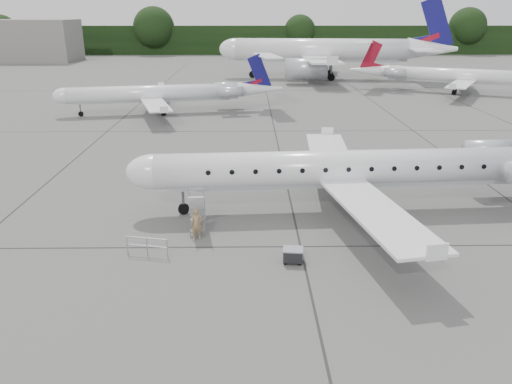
{
  "coord_description": "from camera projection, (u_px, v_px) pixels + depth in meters",
  "views": [
    {
      "loc": [
        -6.2,
        -21.67,
        11.97
      ],
      "look_at": [
        -5.81,
        4.92,
        2.3
      ],
      "focal_mm": 35.0,
      "sensor_mm": 36.0,
      "label": 1
    }
  ],
  "objects": [
    {
      "name": "airstair",
      "position": [
        197.0,
        209.0,
        28.69
      ],
      "size": [
        0.99,
        2.47,
        2.44
      ],
      "primitive_type": null,
      "rotation": [
        0.0,
        0.0,
        0.06
      ],
      "color": "white",
      "rests_on": "ground"
    },
    {
      "name": "bg_regional_left",
      "position": [
        154.0,
        85.0,
        60.61
      ],
      "size": [
        29.35,
        23.38,
        6.93
      ],
      "primitive_type": null,
      "rotation": [
        0.0,
        0.0,
        0.18
      ],
      "color": "white",
      "rests_on": "ground"
    },
    {
      "name": "passenger",
      "position": [
        197.0,
        224.0,
        27.53
      ],
      "size": [
        0.71,
        0.53,
        1.79
      ],
      "primitive_type": "imported",
      "rotation": [
        0.0,
        0.0,
        0.17
      ],
      "color": "#8B6F4C",
      "rests_on": "ground"
    },
    {
      "name": "treeline",
      "position": [
        270.0,
        40.0,
        145.34
      ],
      "size": [
        260.0,
        4.0,
        8.0
      ],
      "primitive_type": "cube",
      "color": "black",
      "rests_on": "ground"
    },
    {
      "name": "baggage_cart",
      "position": [
        293.0,
        255.0,
        25.08
      ],
      "size": [
        1.03,
        0.88,
        0.82
      ],
      "primitive_type": null,
      "rotation": [
        0.0,
        0.0,
        -0.12
      ],
      "color": "black",
      "rests_on": "ground"
    },
    {
      "name": "bg_regional_right",
      "position": [
        465.0,
        69.0,
        75.37
      ],
      "size": [
        34.59,
        30.56,
        7.52
      ],
      "primitive_type": null,
      "rotation": [
        0.0,
        0.0,
        2.72
      ],
      "color": "white",
      "rests_on": "ground"
    },
    {
      "name": "bg_narrowbody",
      "position": [
        321.0,
        39.0,
        91.42
      ],
      "size": [
        42.97,
        32.9,
        14.45
      ],
      "primitive_type": null,
      "rotation": [
        0.0,
        0.0,
        -0.1
      ],
      "color": "white",
      "rests_on": "ground"
    },
    {
      "name": "safety_railing",
      "position": [
        147.0,
        247.0,
        25.76
      ],
      "size": [
        2.17,
        0.53,
        1.0
      ],
      "primitive_type": null,
      "rotation": [
        0.0,
        0.0,
        -0.2
      ],
      "color": "#92959A",
      "rests_on": "ground"
    },
    {
      "name": "main_regional_jet",
      "position": [
        348.0,
        151.0,
        30.62
      ],
      "size": [
        31.55,
        23.58,
        7.77
      ],
      "primitive_type": null,
      "rotation": [
        0.0,
        0.0,
        0.06
      ],
      "color": "white",
      "rests_on": "ground"
    },
    {
      "name": "ground",
      "position": [
        375.0,
        269.0,
        24.54
      ],
      "size": [
        320.0,
        320.0,
        0.0
      ],
      "primitive_type": "plane",
      "color": "#5A5A57",
      "rests_on": "ground"
    }
  ]
}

